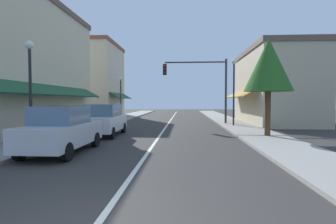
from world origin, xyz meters
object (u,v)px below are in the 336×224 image
at_px(traffic_signal_mast_arm, 203,80).
at_px(street_lamp_left_far, 121,91).
at_px(street_lamp_right_mid, 234,82).
at_px(street_lamp_left_near, 30,75).
at_px(tree_right_near, 268,66).
at_px(parked_car_second_left, 104,120).
at_px(parked_car_nearest_left, 62,130).

xyz_separation_m(traffic_signal_mast_arm, street_lamp_left_far, (-8.11, 4.96, -0.71)).
relative_size(traffic_signal_mast_arm, street_lamp_left_far, 1.22).
bearing_deg(street_lamp_right_mid, street_lamp_left_far, 147.15).
height_order(street_lamp_left_near, street_lamp_left_far, street_lamp_left_near).
distance_m(street_lamp_right_mid, tree_right_near, 6.06).
distance_m(parked_car_second_left, street_lamp_left_near, 4.81).
xyz_separation_m(street_lamp_left_far, tree_right_near, (10.97, -12.65, 0.81)).
xyz_separation_m(street_lamp_left_near, tree_right_near, (10.89, 3.48, 0.77)).
bearing_deg(parked_car_nearest_left, street_lamp_right_mid, 52.25).
relative_size(parked_car_second_left, street_lamp_right_mid, 0.81).
bearing_deg(parked_car_second_left, traffic_signal_mast_arm, 49.65).
height_order(traffic_signal_mast_arm, street_lamp_left_far, traffic_signal_mast_arm).
distance_m(parked_car_second_left, traffic_signal_mast_arm, 9.95).
bearing_deg(street_lamp_right_mid, street_lamp_left_near, -137.13).
relative_size(parked_car_nearest_left, street_lamp_right_mid, 0.80).
bearing_deg(street_lamp_left_far, traffic_signal_mast_arm, -31.44).
xyz_separation_m(street_lamp_left_near, street_lamp_left_far, (-0.07, 16.13, -0.04)).
bearing_deg(street_lamp_left_near, tree_right_near, 17.72).
xyz_separation_m(street_lamp_right_mid, tree_right_near, (0.68, -6.00, 0.41)).
distance_m(traffic_signal_mast_arm, street_lamp_left_far, 9.53).
bearing_deg(parked_car_nearest_left, street_lamp_left_far, 96.70).
height_order(traffic_signal_mast_arm, street_lamp_right_mid, traffic_signal_mast_arm).
bearing_deg(traffic_signal_mast_arm, tree_right_near, -69.60).
bearing_deg(street_lamp_right_mid, parked_car_second_left, -145.48).
height_order(traffic_signal_mast_arm, street_lamp_left_near, traffic_signal_mast_arm).
height_order(parked_car_second_left, tree_right_near, tree_right_near).
bearing_deg(parked_car_second_left, parked_car_nearest_left, -91.58).
distance_m(traffic_signal_mast_arm, tree_right_near, 8.21).
height_order(street_lamp_right_mid, tree_right_near, tree_right_near).
height_order(street_lamp_left_near, street_lamp_right_mid, street_lamp_right_mid).
xyz_separation_m(parked_car_second_left, traffic_signal_mast_arm, (6.06, 7.36, 2.84)).
xyz_separation_m(traffic_signal_mast_arm, tree_right_near, (2.86, -7.69, 0.10)).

